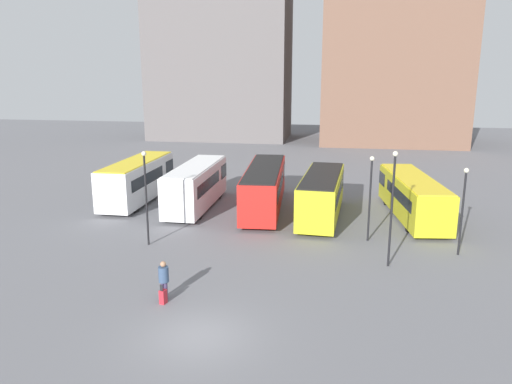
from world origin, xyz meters
name	(u,v)px	position (x,y,z in m)	size (l,w,h in m)	color
ground_plane	(199,336)	(0.00, 0.00, 0.00)	(160.00, 160.00, 0.00)	slate
building_block_left	(220,22)	(-12.93, 58.83, 17.28)	(20.65, 11.90, 34.55)	#5B5656
building_block_right	(393,53)	(12.43, 58.83, 12.62)	(19.65, 15.85, 25.24)	brown
bus_0	(138,179)	(-10.57, 19.62, 1.80)	(2.68, 9.87, 3.33)	silver
bus_1	(196,185)	(-5.42, 18.63, 1.79)	(2.53, 9.74, 3.30)	silver
bus_2	(264,186)	(-0.22, 19.07, 1.77)	(3.31, 11.97, 3.24)	red
bus_3	(322,194)	(4.15, 17.38, 1.72)	(3.10, 9.86, 3.18)	gold
bus_4	(413,195)	(10.56, 18.60, 1.60)	(3.95, 11.03, 2.94)	gold
traveler	(164,277)	(-2.51, 3.03, 1.09)	(0.58, 0.58, 1.83)	#382D4C
suitcase	(163,297)	(-2.39, 2.52, 0.34)	(0.33, 0.37, 0.95)	#B7232D
lamp_post_0	(392,201)	(8.08, 8.78, 3.65)	(0.28, 0.28, 6.28)	black
lamp_post_1	(463,204)	(12.20, 11.18, 3.02)	(0.28, 0.28, 5.07)	black
lamp_post_2	(370,191)	(7.21, 12.83, 3.15)	(0.28, 0.28, 5.31)	black
lamp_post_3	(146,191)	(-5.96, 9.90, 3.37)	(0.28, 0.28, 5.73)	black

